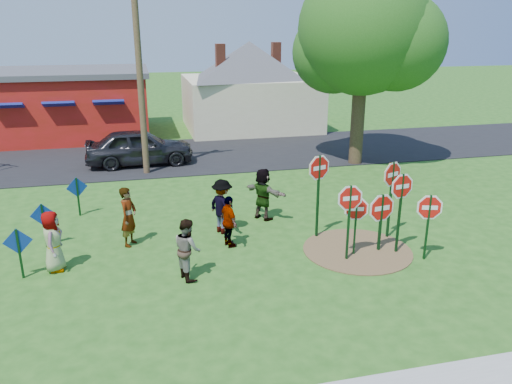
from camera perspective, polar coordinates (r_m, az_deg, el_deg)
ground at (r=14.90m, az=-6.25°, el=-6.77°), size 120.00×120.00×0.00m
road at (r=25.73m, az=-9.56°, el=4.06°), size 120.00×7.50×0.04m
dirt_patch at (r=15.16m, az=11.49°, el=-6.52°), size 3.20×3.20×0.03m
red_building at (r=31.94m, az=-20.66°, el=9.50°), size 9.40×7.69×3.90m
cream_house at (r=32.35m, az=-0.75°, el=12.47°), size 9.40×9.40×6.50m
stop_sign_a at (r=14.41m, az=11.37°, el=-2.42°), size 0.92×0.21×1.89m
stop_sign_b at (r=15.22m, az=7.19°, el=1.88°), size 1.00×0.35×2.78m
stop_sign_c at (r=14.68m, az=16.26°, el=-0.35°), size 0.98×0.19×2.54m
stop_sign_d at (r=15.66m, az=15.27°, el=1.24°), size 0.96×0.43×2.59m
stop_sign_e at (r=14.84m, az=14.14°, el=-2.17°), size 1.11×0.18×1.91m
stop_sign_f at (r=14.61m, az=19.18°, el=-2.15°), size 0.94×0.28×2.05m
stop_sign_g at (r=13.93m, az=10.65°, el=-1.56°), size 0.99×0.07×2.35m
blue_diamond_b at (r=14.37m, az=-25.49°, el=-5.77°), size 0.72×0.13×1.41m
blue_diamond_c at (r=16.09m, az=-23.13°, el=-2.98°), size 0.69×0.16×1.38m
blue_diamond_d at (r=18.30m, az=-19.73°, el=-0.01°), size 0.69×0.25×1.40m
person_a at (r=14.47m, az=-22.21°, el=-5.23°), size 0.59×0.86×1.70m
person_b at (r=15.38m, az=-14.36°, el=-2.74°), size 0.69×0.79×1.83m
person_c at (r=13.16m, az=-7.83°, el=-6.44°), size 0.83×0.95×1.65m
person_d at (r=15.84m, az=-3.87°, el=-1.66°), size 1.13×1.32×1.77m
person_e at (r=14.85m, az=-3.10°, el=-3.41°), size 0.63×1.01×1.60m
person_f at (r=16.92m, az=0.81°, el=-0.23°), size 1.43×1.64×1.79m
suv at (r=24.28m, az=-13.16°, el=5.06°), size 5.03×2.18×1.69m
utility_pole at (r=22.17m, az=-13.20°, el=13.71°), size 2.17×0.28×8.85m
leafy_tree at (r=23.83m, az=12.47°, el=16.96°), size 6.40×5.84×9.10m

